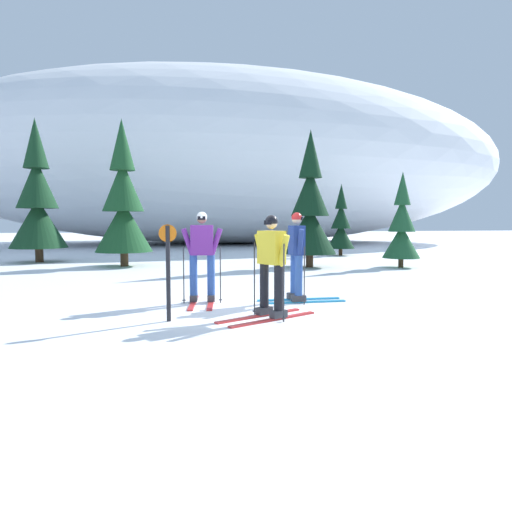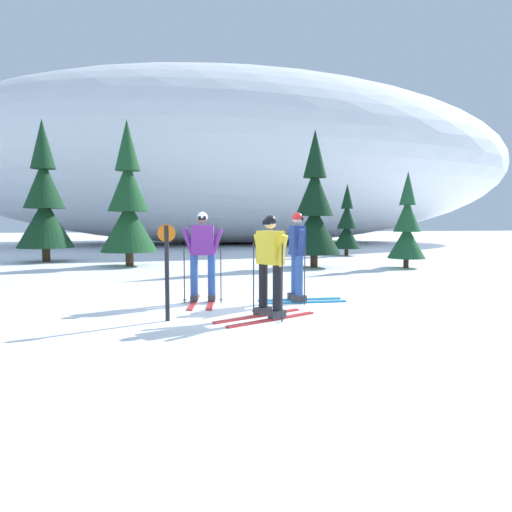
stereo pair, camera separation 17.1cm
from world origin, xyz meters
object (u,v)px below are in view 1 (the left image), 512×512
(skier_yellow_jacket, at_px, (271,264))
(skier_navy_jacket, at_px, (297,255))
(pine_tree_far_left, at_px, (37,202))
(pine_tree_far_right, at_px, (341,226))
(skier_purple_jacket, at_px, (202,255))
(trail_marker_post, at_px, (168,267))
(pine_tree_center, at_px, (310,210))
(pine_tree_center_left, at_px, (123,205))
(pine_tree_center_right, at_px, (402,228))

(skier_yellow_jacket, height_order, skier_navy_jacket, skier_navy_jacket)
(pine_tree_far_left, bearing_deg, pine_tree_far_right, 3.87)
(pine_tree_far_right, bearing_deg, skier_purple_jacket, -123.67)
(skier_navy_jacket, relative_size, trail_marker_post, 1.14)
(skier_yellow_jacket, bearing_deg, pine_tree_center, 67.35)
(pine_tree_far_left, bearing_deg, trail_marker_post, -67.87)
(skier_yellow_jacket, relative_size, pine_tree_center_left, 0.35)
(skier_purple_jacket, relative_size, pine_tree_center_left, 0.34)
(pine_tree_center_left, height_order, pine_tree_center, pine_tree_center_left)
(pine_tree_far_right, relative_size, trail_marker_post, 2.15)
(skier_yellow_jacket, distance_m, skier_purple_jacket, 1.92)
(skier_purple_jacket, bearing_deg, skier_navy_jacket, -8.20)
(pine_tree_center, bearing_deg, skier_purple_jacket, -124.51)
(skier_yellow_jacket, relative_size, pine_tree_far_left, 0.32)
(pine_tree_center, distance_m, trail_marker_post, 9.26)
(skier_purple_jacket, bearing_deg, pine_tree_far_left, 118.14)
(pine_tree_center_right, xyz_separation_m, pine_tree_far_right, (0.09, 5.65, 0.02))
(skier_yellow_jacket, distance_m, trail_marker_post, 1.66)
(skier_navy_jacket, bearing_deg, pine_tree_far_right, 63.96)
(skier_navy_jacket, height_order, skier_purple_jacket, skier_purple_jacket)
(pine_tree_center, bearing_deg, trail_marker_post, -122.41)
(skier_yellow_jacket, distance_m, skier_navy_jacket, 1.62)
(skier_navy_jacket, xyz_separation_m, pine_tree_center, (2.41, 6.45, 1.05))
(skier_navy_jacket, height_order, pine_tree_center, pine_tree_center)
(pine_tree_center_left, xyz_separation_m, pine_tree_far_right, (9.48, 3.28, -0.77))
(pine_tree_far_left, height_order, pine_tree_center_right, pine_tree_far_left)
(pine_tree_center, height_order, trail_marker_post, pine_tree_center)
(skier_purple_jacket, bearing_deg, pine_tree_center_left, 104.88)
(skier_navy_jacket, bearing_deg, pine_tree_far_left, 124.87)
(pine_tree_center_right, relative_size, pine_tree_far_right, 0.99)
(skier_navy_jacket, distance_m, pine_tree_far_right, 12.67)
(skier_navy_jacket, distance_m, trail_marker_post, 2.84)
(pine_tree_center_right, bearing_deg, skier_purple_jacket, -143.28)
(pine_tree_center_left, distance_m, pine_tree_center, 6.54)
(pine_tree_far_left, relative_size, trail_marker_post, 3.60)
(pine_tree_center_left, bearing_deg, pine_tree_center_right, -14.15)
(skier_purple_jacket, xyz_separation_m, pine_tree_far_left, (-5.48, 10.24, 1.38))
(pine_tree_center, bearing_deg, pine_tree_center_left, 165.52)
(skier_purple_jacket, bearing_deg, skier_yellow_jacket, -59.05)
(pine_tree_far_right, xyz_separation_m, trail_marker_post, (-8.07, -12.68, -0.51))
(skier_navy_jacket, xyz_separation_m, skier_purple_jacket, (-1.84, 0.27, 0.02))
(pine_tree_center, bearing_deg, skier_yellow_jacket, -112.65)
(trail_marker_post, bearing_deg, skier_yellow_jacket, -2.44)
(skier_yellow_jacket, xyz_separation_m, pine_tree_far_left, (-6.46, 11.88, 1.43))
(skier_yellow_jacket, height_order, pine_tree_center_right, pine_tree_center_right)
(pine_tree_center, relative_size, pine_tree_center_right, 1.44)
(pine_tree_center_left, height_order, pine_tree_center_right, pine_tree_center_left)
(skier_purple_jacket, xyz_separation_m, pine_tree_far_right, (7.40, 11.11, 0.45))
(pine_tree_far_left, distance_m, pine_tree_far_right, 12.94)
(pine_tree_center_left, relative_size, trail_marker_post, 3.34)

